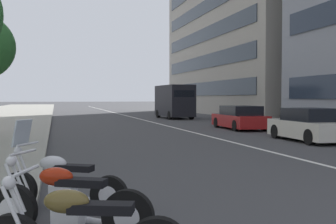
% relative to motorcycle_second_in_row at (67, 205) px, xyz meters
% --- Properties ---
extents(lane_centre_stripe, '(110.00, 0.16, 0.01)m').
position_rel_motorcycle_second_in_row_xyz_m(lane_centre_stripe, '(31.09, -6.83, -0.42)').
color(lane_centre_stripe, silver).
rests_on(lane_centre_stripe, ground).
extents(motorcycle_second_in_row, '(1.13, 2.07, 1.11)m').
position_rel_motorcycle_second_in_row_xyz_m(motorcycle_second_in_row, '(0.00, 0.00, 0.00)').
color(motorcycle_second_in_row, black).
rests_on(motorcycle_second_in_row, ground).
extents(motorcycle_far_end_row, '(1.15, 1.96, 1.46)m').
position_rel_motorcycle_second_in_row_xyz_m(motorcycle_far_end_row, '(1.37, 0.07, 0.00)').
color(motorcycle_far_end_row, black).
rests_on(motorcycle_far_end_row, ground).
extents(car_approaching_light, '(4.23, 2.04, 1.38)m').
position_rel_motorcycle_second_in_row_xyz_m(car_approaching_light, '(9.73, -10.17, 0.23)').
color(car_approaching_light, beige).
rests_on(car_approaching_light, ground).
extents(car_lead_in_lane, '(4.63, 2.02, 1.35)m').
position_rel_motorcycle_second_in_row_xyz_m(car_lead_in_lane, '(16.60, -10.14, 0.22)').
color(car_lead_in_lane, maroon).
rests_on(car_lead_in_lane, ground).
extents(delivery_van_ahead, '(5.33, 2.33, 2.91)m').
position_rel_motorcycle_second_in_row_xyz_m(delivery_van_ahead, '(29.68, -9.98, 1.12)').
color(delivery_van_ahead, black).
rests_on(delivery_van_ahead, ground).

